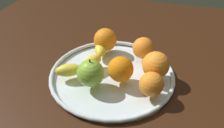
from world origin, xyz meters
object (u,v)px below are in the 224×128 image
at_px(fruit_bowl, 112,74).
at_px(banana, 88,59).
at_px(orange_back_right, 151,84).
at_px(orange_back_left, 121,69).
at_px(orange_front_right, 143,48).
at_px(orange_front_left, 105,40).
at_px(orange_center, 156,65).
at_px(apple, 91,73).

distance_m(fruit_bowl, banana, 0.09).
height_order(banana, orange_back_right, orange_back_right).
relative_size(fruit_bowl, orange_back_left, 5.15).
height_order(fruit_bowl, banana, banana).
xyz_separation_m(orange_front_right, orange_back_right, (-0.16, -0.05, -0.00)).
xyz_separation_m(fruit_bowl, orange_front_left, (0.11, 0.06, 0.05)).
bearing_deg(orange_front_right, orange_back_right, -162.68).
bearing_deg(orange_center, orange_front_right, 30.66).
xyz_separation_m(orange_front_left, orange_front_right, (-0.01, -0.13, -0.00)).
distance_m(fruit_bowl, orange_center, 0.13).
distance_m(apple, orange_front_right, 0.21).
height_order(orange_back_right, orange_center, orange_center).
bearing_deg(banana, orange_front_left, 7.03).
bearing_deg(fruit_bowl, apple, 148.66).
relative_size(fruit_bowl, orange_back_right, 5.72).
bearing_deg(orange_front_left, orange_front_right, -94.28).
relative_size(apple, orange_front_left, 1.09).
bearing_deg(apple, fruit_bowl, -31.34).
height_order(orange_back_left, orange_center, orange_center).
bearing_deg(fruit_bowl, orange_back_right, -115.66).
bearing_deg(banana, apple, -132.83).
xyz_separation_m(orange_front_left, orange_back_left, (-0.14, -0.09, -0.00)).
height_order(apple, orange_back_left, apple).
distance_m(fruit_bowl, orange_back_left, 0.06).
relative_size(apple, orange_center, 1.07).
bearing_deg(orange_center, orange_front_left, 62.08).
xyz_separation_m(banana, orange_front_left, (0.10, -0.03, 0.02)).
bearing_deg(apple, orange_front_left, 4.89).
relative_size(orange_back_left, orange_front_right, 1.05).
bearing_deg(orange_back_right, orange_center, 0.06).
height_order(fruit_bowl, orange_front_right, orange_front_right).
relative_size(apple, orange_back_right, 1.28).
relative_size(fruit_bowl, orange_front_left, 4.88).
height_order(apple, orange_back_right, apple).
height_order(fruit_bowl, orange_center, orange_center).
xyz_separation_m(orange_front_left, orange_center, (-0.10, -0.18, 0.00)).
bearing_deg(orange_front_left, apple, -175.11).
bearing_deg(orange_back_left, orange_center, -64.75).
height_order(orange_front_left, orange_front_right, orange_front_left).
height_order(orange_front_left, orange_back_left, orange_front_left).
height_order(banana, orange_back_left, orange_back_left).
xyz_separation_m(fruit_bowl, orange_front_right, (0.10, -0.07, 0.04)).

